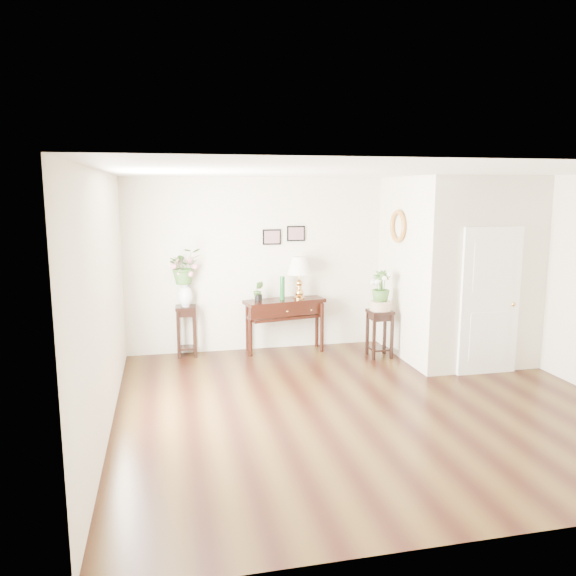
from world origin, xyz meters
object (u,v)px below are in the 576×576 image
object	(u,v)px
table_lamp	(299,277)
plant_stand_a	(186,331)
console_table	(285,325)
plant_stand_b	(379,334)

from	to	relation	value
table_lamp	plant_stand_a	distance (m)	1.99
console_table	plant_stand_b	distance (m)	1.53
table_lamp	plant_stand_b	size ratio (longest dim) A/B	0.92
console_table	table_lamp	size ratio (longest dim) A/B	1.86
console_table	table_lamp	world-z (taller)	table_lamp
console_table	plant_stand_b	size ratio (longest dim) A/B	1.72
console_table	plant_stand_b	bearing A→B (deg)	-35.25
table_lamp	console_table	bearing A→B (deg)	180.00
plant_stand_a	plant_stand_b	bearing A→B (deg)	-13.29
table_lamp	plant_stand_b	xyz separation A→B (m)	(1.15, -0.62, -0.84)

